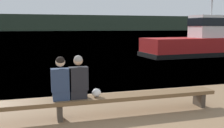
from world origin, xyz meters
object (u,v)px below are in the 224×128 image
(person_right, at_px, (78,79))
(bench_main, at_px, (59,103))
(person_left, at_px, (61,81))
(tugboat_red, at_px, (209,43))
(shopping_bag, at_px, (96,93))

(person_right, bearing_deg, bench_main, 179.92)
(person_left, distance_m, person_right, 0.41)
(person_left, xyz_separation_m, tugboat_red, (12.38, 11.08, 0.03))
(person_right, bearing_deg, shopping_bag, 3.37)
(bench_main, distance_m, person_right, 0.72)
(person_right, bearing_deg, person_left, 179.98)
(bench_main, xyz_separation_m, tugboat_red, (12.43, 11.08, 0.58))
(shopping_bag, bearing_deg, tugboat_red, 43.81)
(person_right, relative_size, tugboat_red, 0.10)
(bench_main, xyz_separation_m, shopping_bag, (0.91, 0.03, 0.18))
(bench_main, distance_m, tugboat_red, 16.66)
(person_right, distance_m, tugboat_red, 16.31)
(person_right, relative_size, shopping_bag, 4.71)
(bench_main, relative_size, tugboat_red, 0.75)
(tugboat_red, bearing_deg, person_right, 129.13)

